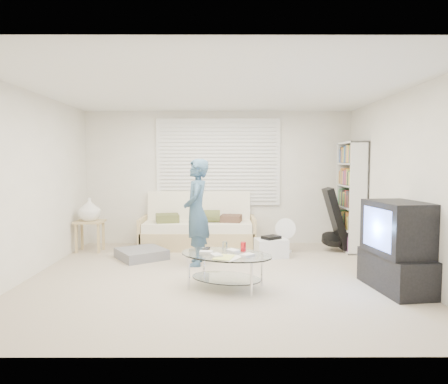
{
  "coord_description": "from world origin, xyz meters",
  "views": [
    {
      "loc": [
        0.09,
        -5.31,
        1.55
      ],
      "look_at": [
        0.1,
        0.3,
        1.13
      ],
      "focal_mm": 32.0,
      "sensor_mm": 36.0,
      "label": 1
    }
  ],
  "objects_px": {
    "tv_unit": "(397,247)",
    "coffee_table": "(226,260)",
    "futon_sofa": "(198,229)",
    "bookshelf": "(351,197)"
  },
  "relations": [
    {
      "from": "tv_unit",
      "to": "coffee_table",
      "type": "distance_m",
      "value": 2.08
    },
    {
      "from": "futon_sofa",
      "to": "tv_unit",
      "type": "distance_m",
      "value": 3.54
    },
    {
      "from": "futon_sofa",
      "to": "bookshelf",
      "type": "bearing_deg",
      "value": -5.49
    },
    {
      "from": "futon_sofa",
      "to": "bookshelf",
      "type": "height_order",
      "value": "bookshelf"
    },
    {
      "from": "futon_sofa",
      "to": "bookshelf",
      "type": "relative_size",
      "value": 1.08
    },
    {
      "from": "bookshelf",
      "to": "tv_unit",
      "type": "xyz_separation_m",
      "value": [
        -0.13,
        -2.18,
        -0.43
      ]
    },
    {
      "from": "futon_sofa",
      "to": "coffee_table",
      "type": "xyz_separation_m",
      "value": [
        0.49,
        -2.37,
        0.02
      ]
    },
    {
      "from": "bookshelf",
      "to": "coffee_table",
      "type": "height_order",
      "value": "bookshelf"
    },
    {
      "from": "tv_unit",
      "to": "coffee_table",
      "type": "xyz_separation_m",
      "value": [
        -2.07,
        0.06,
        -0.18
      ]
    },
    {
      "from": "bookshelf",
      "to": "coffee_table",
      "type": "distance_m",
      "value": 3.11
    }
  ]
}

